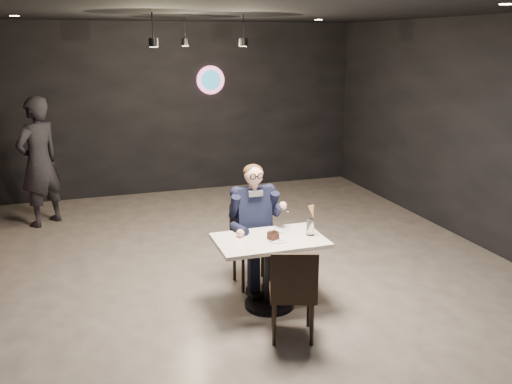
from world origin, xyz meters
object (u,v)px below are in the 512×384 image
object	(u,v)px
chair_near	(293,291)
sundae_glass	(310,227)
passerby	(39,162)
main_table	(270,273)
seated_man	(253,224)
chair_far	(253,246)

from	to	relation	value
chair_near	sundae_glass	world-z (taller)	sundae_glass
chair_near	passerby	bearing A→B (deg)	138.01
main_table	seated_man	distance (m)	0.65
chair_far	sundae_glass	xyz separation A→B (m)	(0.43, -0.58, 0.38)
chair_near	passerby	distance (m)	4.81
main_table	chair_far	xyz separation A→B (m)	(-0.00, 0.55, 0.09)
chair_far	sundae_glass	distance (m)	0.82
chair_near	seated_man	distance (m)	1.21
seated_man	chair_near	bearing A→B (deg)	-90.00
main_table	chair_far	world-z (taller)	chair_far
passerby	chair_near	bearing A→B (deg)	76.78
main_table	passerby	world-z (taller)	passerby
chair_far	chair_near	bearing A→B (deg)	-90.00
chair_near	main_table	bearing A→B (deg)	108.78
sundae_glass	passerby	size ratio (longest dim) A/B	0.09
main_table	passerby	bearing A→B (deg)	123.37
chair_far	passerby	distance (m)	3.83
sundae_glass	chair_far	bearing A→B (deg)	126.25
main_table	passerby	distance (m)	4.29
seated_man	sundae_glass	distance (m)	0.73
seated_man	passerby	bearing A→B (deg)	127.94
chair_far	chair_near	size ratio (longest dim) A/B	1.00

